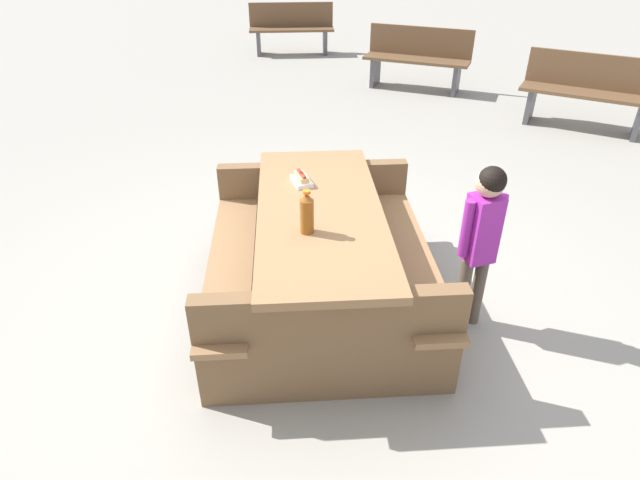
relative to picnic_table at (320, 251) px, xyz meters
name	(u,v)px	position (x,y,z in m)	size (l,w,h in m)	color
ground_plane	(320,305)	(0.00, 0.00, -0.44)	(30.00, 30.00, 0.00)	gray
picnic_table	(320,251)	(0.00, 0.00, 0.00)	(1.81, 1.41, 0.75)	olive
soda_bottle	(307,213)	(-0.27, 0.09, 0.43)	(0.08, 0.08, 0.26)	brown
hotdog_tray	(302,179)	(0.36, 0.10, 0.34)	(0.20, 0.15, 0.08)	white
child_in_coat	(482,229)	(-0.24, -0.93, 0.26)	(0.19, 0.27, 1.11)	brown
park_bench_near	(588,91)	(3.24, -3.41, 0.00)	(1.14, 1.48, 0.85)	brown
park_bench_mid	(417,57)	(5.00, -1.75, 0.00)	(1.01, 1.53, 0.85)	brown
park_bench_far	(291,27)	(7.35, 0.02, 0.00)	(0.40, 1.50, 0.85)	brown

